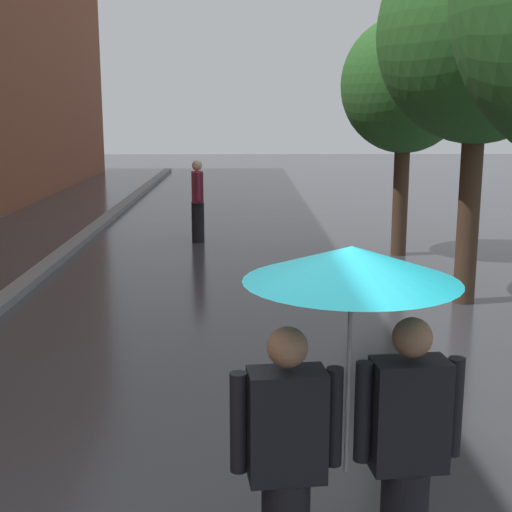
{
  "coord_description": "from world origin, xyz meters",
  "views": [
    {
      "loc": [
        0.18,
        -3.4,
        2.69
      ],
      "look_at": [
        0.29,
        3.01,
        1.35
      ],
      "focal_mm": 49.34,
      "sensor_mm": 36.0,
      "label": 1
    }
  ],
  "objects": [
    {
      "name": "kerb_strip",
      "position": [
        -3.2,
        10.0,
        0.06
      ],
      "size": [
        0.3,
        36.0,
        0.12
      ],
      "primitive_type": "cube",
      "color": "slate",
      "rests_on": "ground"
    },
    {
      "name": "street_tree_1",
      "position": [
        3.29,
        6.21,
        3.65
      ],
      "size": [
        2.71,
        2.71,
        5.13
      ],
      "color": "#473323",
      "rests_on": "ground"
    },
    {
      "name": "pedestrian_walking_midground",
      "position": [
        -0.77,
        10.91,
        0.86
      ],
      "size": [
        0.27,
        0.59,
        1.68
      ],
      "color": "black",
      "rests_on": "ground"
    },
    {
      "name": "street_tree_2",
      "position": [
        3.08,
        9.55,
        3.1
      ],
      "size": [
        2.31,
        2.31,
        4.34
      ],
      "color": "#473323",
      "rests_on": "ground"
    },
    {
      "name": "couple_under_umbrella",
      "position": [
        0.72,
        0.02,
        1.35
      ],
      "size": [
        1.24,
        1.1,
        2.02
      ],
      "color": "black",
      "rests_on": "ground"
    }
  ]
}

